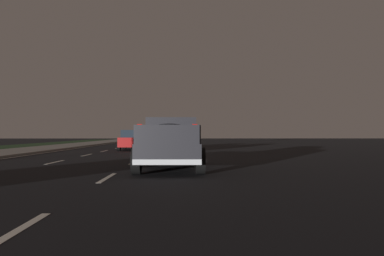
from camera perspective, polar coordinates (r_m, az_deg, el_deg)
ground at (r=27.36m, az=-9.68°, el=-3.49°), size 144.00×144.00×0.00m
sidewalk_shoulder at (r=29.37m, az=-24.24°, el=-3.13°), size 108.00×4.00×0.12m
lane_markings at (r=31.54m, az=-14.26°, el=-3.11°), size 108.73×7.04×0.01m
pickup_truck at (r=13.83m, az=-3.17°, el=-2.05°), size 5.44×2.31×1.87m
sedan_silver at (r=28.72m, az=-2.16°, el=-1.81°), size 4.43×2.07×1.54m
sedan_red at (r=29.91m, az=-8.69°, el=-1.76°), size 4.41×2.04×1.54m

